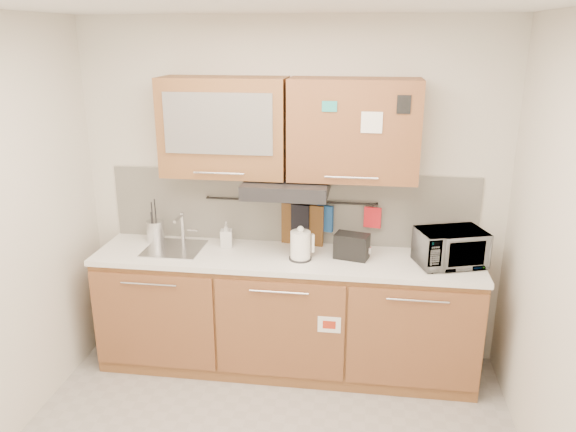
% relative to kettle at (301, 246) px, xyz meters
% --- Properties ---
extents(ceiling, '(3.20, 3.20, 0.00)m').
position_rel_kettle_xyz_m(ceiling, '(-0.12, -1.13, 1.58)').
color(ceiling, white).
rests_on(ceiling, wall_back).
extents(wall_back, '(3.20, 0.00, 3.20)m').
position_rel_kettle_xyz_m(wall_back, '(-0.12, 0.37, 0.28)').
color(wall_back, silver).
rests_on(wall_back, ground).
extents(base_cabinet, '(2.80, 0.64, 0.88)m').
position_rel_kettle_xyz_m(base_cabinet, '(-0.12, 0.06, -0.61)').
color(base_cabinet, brown).
rests_on(base_cabinet, floor).
extents(countertop, '(2.82, 0.62, 0.04)m').
position_rel_kettle_xyz_m(countertop, '(-0.12, 0.06, -0.12)').
color(countertop, white).
rests_on(countertop, base_cabinet).
extents(backsplash, '(2.80, 0.02, 0.56)m').
position_rel_kettle_xyz_m(backsplash, '(-0.12, 0.35, 0.18)').
color(backsplash, silver).
rests_on(backsplash, countertop).
extents(upper_cabinets, '(1.82, 0.37, 0.70)m').
position_rel_kettle_xyz_m(upper_cabinets, '(-0.12, 0.19, 0.81)').
color(upper_cabinets, brown).
rests_on(upper_cabinets, wall_back).
extents(range_hood, '(0.60, 0.46, 0.10)m').
position_rel_kettle_xyz_m(range_hood, '(-0.12, 0.12, 0.40)').
color(range_hood, black).
rests_on(range_hood, upper_cabinets).
extents(sink, '(0.42, 0.40, 0.26)m').
position_rel_kettle_xyz_m(sink, '(-0.97, 0.07, -0.10)').
color(sink, silver).
rests_on(sink, countertop).
extents(utensil_rail, '(1.30, 0.02, 0.02)m').
position_rel_kettle_xyz_m(utensil_rail, '(-0.12, 0.32, 0.24)').
color(utensil_rail, black).
rests_on(utensil_rail, backsplash).
extents(utensil_crock, '(0.16, 0.16, 0.34)m').
position_rel_kettle_xyz_m(utensil_crock, '(-1.16, 0.20, -0.01)').
color(utensil_crock, silver).
rests_on(utensil_crock, countertop).
extents(kettle, '(0.19, 0.19, 0.25)m').
position_rel_kettle_xyz_m(kettle, '(0.00, 0.00, 0.00)').
color(kettle, white).
rests_on(kettle, countertop).
extents(toaster, '(0.26, 0.19, 0.18)m').
position_rel_kettle_xyz_m(toaster, '(0.36, 0.08, -0.01)').
color(toaster, black).
rests_on(toaster, countertop).
extents(microwave, '(0.53, 0.44, 0.25)m').
position_rel_kettle_xyz_m(microwave, '(1.05, 0.05, 0.03)').
color(microwave, '#999999').
rests_on(microwave, countertop).
extents(soap_bottle, '(0.10, 0.10, 0.19)m').
position_rel_kettle_xyz_m(soap_bottle, '(-0.59, 0.18, -0.00)').
color(soap_bottle, '#999999').
rests_on(soap_bottle, countertop).
extents(cutting_board, '(0.33, 0.08, 0.40)m').
position_rel_kettle_xyz_m(cutting_board, '(-0.02, 0.30, 0.02)').
color(cutting_board, brown).
rests_on(cutting_board, utensil_rail).
extents(oven_mitt, '(0.12, 0.07, 0.20)m').
position_rel_kettle_xyz_m(oven_mitt, '(0.15, 0.30, 0.12)').
color(oven_mitt, navy).
rests_on(oven_mitt, utensil_rail).
extents(dark_pouch, '(0.15, 0.07, 0.22)m').
position_rel_kettle_xyz_m(dark_pouch, '(-0.04, 0.30, 0.11)').
color(dark_pouch, black).
rests_on(dark_pouch, utensil_rail).
extents(pot_holder, '(0.13, 0.04, 0.16)m').
position_rel_kettle_xyz_m(pot_holder, '(0.50, 0.30, 0.14)').
color(pot_holder, red).
rests_on(pot_holder, utensil_rail).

